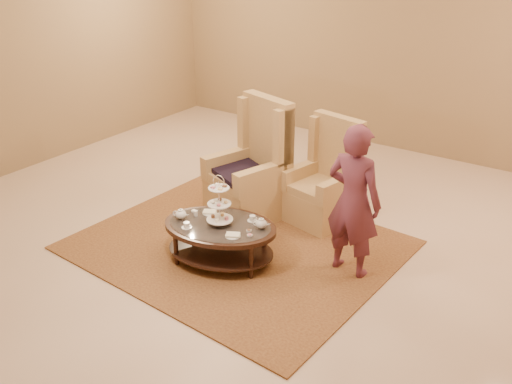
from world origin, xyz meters
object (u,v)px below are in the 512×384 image
Objects in this scene: armchair_left at (253,177)px; armchair_right at (325,187)px; tea_table at (220,231)px; person at (354,202)px.

armchair_left is 0.85m from armchair_right.
person is at bearing 10.51° from tea_table.
tea_table is 1.09× the size of armchair_right.
armchair_left is (-0.35, 1.09, 0.12)m from tea_table.
tea_table is 1.51m from armchair_right.
person is at bearing -1.27° from armchair_left.
armchair_left is 1.15× the size of armchair_right.
person is (1.52, -0.50, 0.30)m from armchair_left.
armchair_right is at bearing 57.69° from tea_table.
armchair_left is 1.63m from person.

